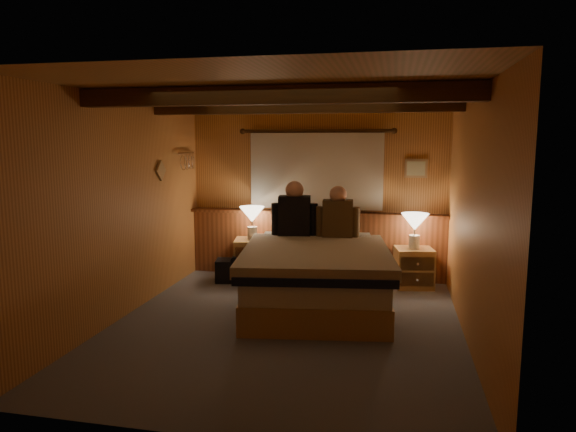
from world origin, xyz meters
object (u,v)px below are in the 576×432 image
(nightstand_left, at_px, (253,259))
(bed, at_px, (316,276))
(lamp_left, at_px, (252,216))
(person_left, at_px, (294,213))
(duffel_bag, at_px, (235,270))
(nightstand_right, at_px, (414,268))
(person_right, at_px, (338,216))
(lamp_right, at_px, (415,224))

(nightstand_left, bearing_deg, bed, -56.92)
(lamp_left, xyz_separation_m, person_left, (0.67, -0.38, 0.12))
(lamp_left, xyz_separation_m, duffel_bag, (-0.19, -0.22, -0.72))
(nightstand_left, xyz_separation_m, nightstand_right, (2.19, 0.02, -0.02))
(bed, height_order, person_right, person_right)
(lamp_left, height_order, person_left, person_left)
(nightstand_right, relative_size, person_right, 0.81)
(bed, bearing_deg, person_left, 110.81)
(lamp_right, distance_m, person_left, 1.57)
(nightstand_left, bearing_deg, duffel_bag, -146.99)
(person_right, bearing_deg, nightstand_right, 17.68)
(duffel_bag, bearing_deg, lamp_right, -6.59)
(lamp_left, distance_m, duffel_bag, 0.78)
(nightstand_right, distance_m, duffel_bag, 2.41)
(nightstand_right, distance_m, person_left, 1.74)
(bed, relative_size, lamp_right, 4.93)
(lamp_right, bearing_deg, person_left, -166.73)
(nightstand_right, height_order, lamp_right, lamp_right)
(nightstand_left, distance_m, lamp_right, 2.25)
(lamp_left, bearing_deg, bed, -45.71)
(nightstand_left, relative_size, lamp_right, 1.26)
(person_left, bearing_deg, bed, -68.77)
(bed, height_order, lamp_right, lamp_right)
(nightstand_right, bearing_deg, lamp_right, -118.62)
(bed, bearing_deg, nightstand_right, 36.04)
(nightstand_right, xyz_separation_m, person_left, (-1.53, -0.38, 0.74))
(bed, relative_size, person_left, 3.15)
(nightstand_left, distance_m, nightstand_right, 2.19)
(lamp_right, height_order, person_left, person_left)
(person_left, xyz_separation_m, person_right, (0.56, -0.01, -0.02))
(lamp_right, relative_size, person_right, 0.69)
(bed, height_order, lamp_left, lamp_left)
(duffel_bag, bearing_deg, nightstand_right, -6.16)
(person_right, bearing_deg, lamp_right, 16.84)
(person_left, bearing_deg, person_right, -8.14)
(nightstand_left, bearing_deg, lamp_right, -11.19)
(lamp_right, xyz_separation_m, person_left, (-1.52, -0.36, 0.15))
(lamp_right, height_order, duffel_bag, lamp_right)
(nightstand_right, height_order, lamp_left, lamp_left)
(duffel_bag, bearing_deg, bed, -46.25)
(lamp_right, bearing_deg, nightstand_left, 179.91)
(person_right, bearing_deg, bed, -107.00)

